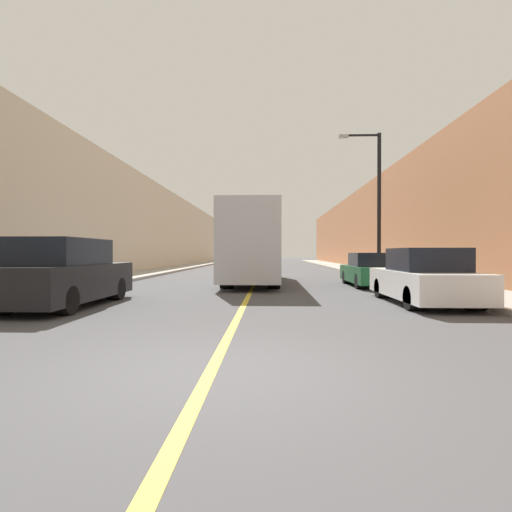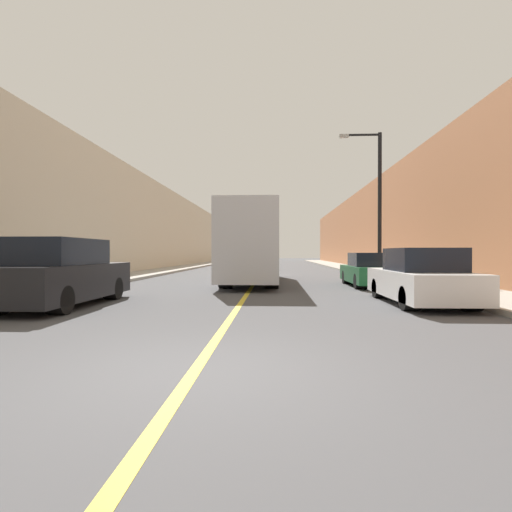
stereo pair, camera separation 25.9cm
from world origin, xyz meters
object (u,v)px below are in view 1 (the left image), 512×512
(bus, at_px, (254,244))
(parked_suv_left, at_px, (65,275))
(car_right_mid, at_px, (370,271))
(street_lamp_right, at_px, (376,196))
(car_right_near, at_px, (424,279))

(bus, xyz_separation_m, parked_suv_left, (-4.70, -8.77, -1.01))
(car_right_mid, height_order, street_lamp_right, street_lamp_right)
(street_lamp_right, bearing_deg, car_right_near, -97.01)
(car_right_near, relative_size, street_lamp_right, 0.60)
(street_lamp_right, bearing_deg, bus, -163.42)
(parked_suv_left, distance_m, street_lamp_right, 15.75)
(bus, xyz_separation_m, car_right_near, (5.14, -7.85, -1.15))
(parked_suv_left, height_order, car_right_near, parked_suv_left)
(bus, height_order, car_right_near, bus)
(street_lamp_right, bearing_deg, parked_suv_left, -136.02)
(bus, relative_size, parked_suv_left, 2.12)
(parked_suv_left, relative_size, car_right_near, 1.08)
(street_lamp_right, bearing_deg, car_right_mid, -108.03)
(bus, bearing_deg, car_right_mid, -21.08)
(parked_suv_left, xyz_separation_m, street_lamp_right, (11.04, 10.66, 3.56))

